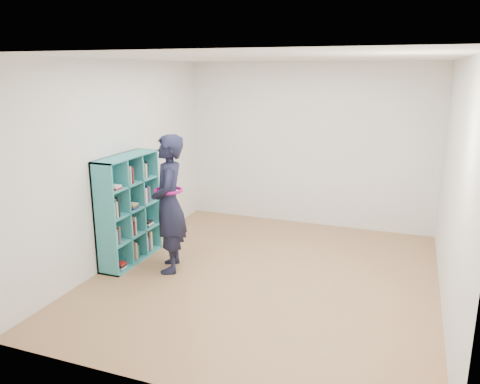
% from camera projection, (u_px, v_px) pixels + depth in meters
% --- Properties ---
extents(floor, '(4.50, 4.50, 0.00)m').
position_uv_depth(floor, '(265.00, 277.00, 5.75)').
color(floor, '#9A6946').
rests_on(floor, ground).
extents(ceiling, '(4.50, 4.50, 0.00)m').
position_uv_depth(ceiling, '(268.00, 57.00, 5.09)').
color(ceiling, white).
rests_on(ceiling, wall_back).
extents(wall_left, '(0.02, 4.50, 2.60)m').
position_uv_depth(wall_left, '(120.00, 162.00, 6.09)').
color(wall_left, silver).
rests_on(wall_left, floor).
extents(wall_right, '(0.02, 4.50, 2.60)m').
position_uv_depth(wall_right, '(455.00, 189.00, 4.74)').
color(wall_right, silver).
rests_on(wall_right, floor).
extents(wall_back, '(4.00, 0.02, 2.60)m').
position_uv_depth(wall_back, '(308.00, 145.00, 7.46)').
color(wall_back, silver).
rests_on(wall_back, floor).
extents(wall_front, '(4.00, 0.02, 2.60)m').
position_uv_depth(wall_front, '(175.00, 237.00, 3.38)').
color(wall_front, silver).
rests_on(wall_front, floor).
extents(bookshelf, '(0.31, 1.07, 1.42)m').
position_uv_depth(bookshelf, '(127.00, 211.00, 6.09)').
color(bookshelf, teal).
rests_on(bookshelf, floor).
extents(person, '(0.63, 0.74, 1.72)m').
position_uv_depth(person, '(169.00, 204.00, 5.77)').
color(person, black).
rests_on(person, floor).
extents(smartphone, '(0.06, 0.08, 0.14)m').
position_uv_depth(smartphone, '(159.00, 194.00, 5.81)').
color(smartphone, silver).
rests_on(smartphone, person).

